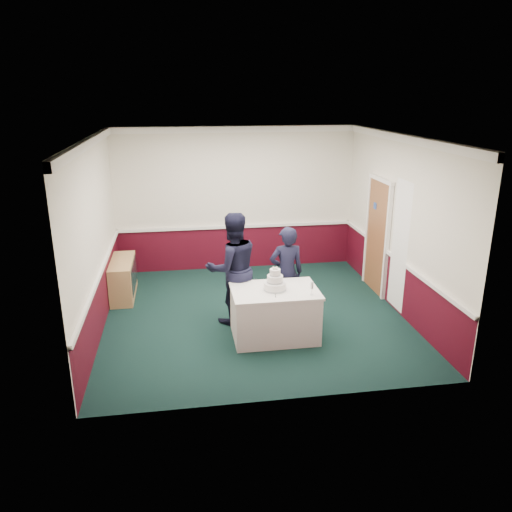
{
  "coord_description": "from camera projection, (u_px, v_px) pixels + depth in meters",
  "views": [
    {
      "loc": [
        -1.19,
        -7.72,
        3.66
      ],
      "look_at": [
        0.02,
        -0.1,
        1.1
      ],
      "focal_mm": 35.0,
      "sensor_mm": 36.0,
      "label": 1
    }
  ],
  "objects": [
    {
      "name": "person_man",
      "position": [
        233.0,
        268.0,
        8.07
      ],
      "size": [
        1.03,
        0.88,
        1.86
      ],
      "primitive_type": "imported",
      "rotation": [
        0.0,
        0.0,
        3.35
      ],
      "color": "black",
      "rests_on": "ground"
    },
    {
      "name": "cake_knife",
      "position": [
        275.0,
        295.0,
        7.38
      ],
      "size": [
        0.05,
        0.22,
        0.0
      ],
      "primitive_type": "cube",
      "rotation": [
        0.0,
        0.0,
        -0.17
      ],
      "color": "silver",
      "rests_on": "cake_table"
    },
    {
      "name": "wedding_cake",
      "position": [
        275.0,
        283.0,
        7.54
      ],
      "size": [
        0.35,
        0.35,
        0.36
      ],
      "color": "white",
      "rests_on": "cake_table"
    },
    {
      "name": "person_woman",
      "position": [
        286.0,
        273.0,
        8.26
      ],
      "size": [
        0.6,
        0.41,
        1.58
      ],
      "primitive_type": "imported",
      "rotation": [
        0.0,
        0.0,
        3.19
      ],
      "color": "black",
      "rests_on": "ground"
    },
    {
      "name": "champagne_flute",
      "position": [
        312.0,
        286.0,
        7.34
      ],
      "size": [
        0.05,
        0.05,
        0.21
      ],
      "color": "silver",
      "rests_on": "cake_table"
    },
    {
      "name": "ground",
      "position": [
        254.0,
        315.0,
        8.57
      ],
      "size": [
        5.0,
        5.0,
        0.0
      ],
      "primitive_type": "plane",
      "color": "black",
      "rests_on": "ground"
    },
    {
      "name": "room_shell",
      "position": [
        253.0,
        195.0,
        8.53
      ],
      "size": [
        5.0,
        5.0,
        3.0
      ],
      "color": "silver",
      "rests_on": "ground"
    },
    {
      "name": "sideboard",
      "position": [
        123.0,
        278.0,
        9.26
      ],
      "size": [
        0.41,
        1.2,
        0.7
      ],
      "color": "tan",
      "rests_on": "ground"
    },
    {
      "name": "cake_table",
      "position": [
        275.0,
        313.0,
        7.69
      ],
      "size": [
        1.32,
        0.92,
        0.79
      ],
      "color": "white",
      "rests_on": "ground"
    }
  ]
}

